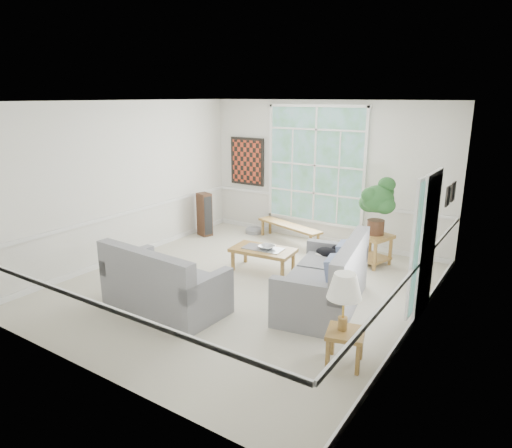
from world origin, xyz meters
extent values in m
cube|color=#BAB39E|center=(0.00, 0.00, -0.01)|extent=(5.50, 6.00, 0.01)
cube|color=white|center=(0.00, 0.00, 3.00)|extent=(5.50, 6.00, 0.02)
cube|color=silver|center=(0.00, 3.00, 1.50)|extent=(5.50, 0.02, 3.00)
cube|color=silver|center=(0.00, -3.00, 1.50)|extent=(5.50, 0.02, 3.00)
cube|color=silver|center=(-2.75, 0.00, 1.50)|extent=(0.02, 6.00, 3.00)
cube|color=silver|center=(2.75, 0.00, 1.50)|extent=(0.02, 6.00, 3.00)
cube|color=white|center=(-0.20, 2.96, 1.65)|extent=(2.30, 0.08, 2.40)
cube|color=white|center=(2.71, 0.60, 1.05)|extent=(0.08, 0.90, 2.10)
cube|color=white|center=(2.71, -0.03, 1.15)|extent=(0.08, 0.26, 1.90)
cube|color=maroon|center=(-1.95, 2.95, 1.60)|extent=(0.90, 0.06, 1.10)
cube|color=black|center=(2.71, 1.75, 1.55)|extent=(0.04, 0.26, 0.32)
cube|color=black|center=(2.71, 2.15, 1.55)|extent=(0.04, 0.26, 0.32)
cube|color=gray|center=(1.40, 0.04, 0.52)|extent=(1.34, 2.09, 1.05)
cube|color=gray|center=(-0.53, -1.30, 0.50)|extent=(1.90, 1.05, 1.00)
cube|color=olive|center=(-0.12, 0.76, 0.21)|extent=(1.19, 0.72, 0.42)
imported|color=#9A9A9F|center=(-0.04, 0.77, 0.46)|extent=(0.37, 0.37, 0.08)
cube|color=olive|center=(-0.54, 2.49, 0.20)|extent=(1.70, 0.80, 0.39)
cube|color=olive|center=(1.43, 2.16, 0.29)|extent=(0.74, 0.74, 0.59)
cube|color=olive|center=(2.30, -1.26, 0.22)|extent=(0.52, 0.52, 0.44)
cylinder|color=gray|center=(-1.56, 2.65, 0.06)|extent=(0.41, 0.41, 0.12)
cube|color=#3D2315|center=(-2.40, 1.89, 0.49)|extent=(0.36, 0.32, 0.98)
ellipsoid|color=black|center=(1.16, 0.69, 0.63)|extent=(0.39, 0.28, 0.18)
camera|label=1|loc=(4.04, -5.82, 3.08)|focal=32.00mm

